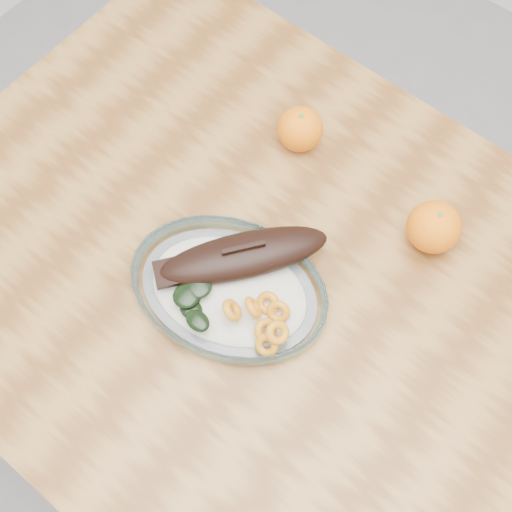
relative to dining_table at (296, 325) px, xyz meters
The scene contains 5 objects.
ground 0.65m from the dining_table, ahead, with size 3.00×3.00×0.00m, color slate.
dining_table is the anchor object (origin of this frame).
plated_meal 0.15m from the dining_table, 151.47° to the right, with size 0.63×0.63×0.08m.
orange_left 0.30m from the dining_table, 127.57° to the left, with size 0.07×0.07×0.07m, color orange.
orange_right 0.25m from the dining_table, 66.43° to the left, with size 0.08×0.08×0.08m, color orange.
Camera 1 is at (0.15, -0.28, 1.59)m, focal length 45.00 mm.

